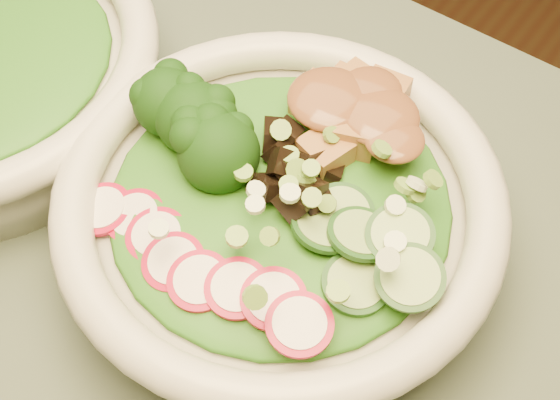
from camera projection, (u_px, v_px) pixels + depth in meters
The scene contains 9 objects.
salad_bowl at pixel (280, 218), 0.53m from camera, with size 0.30×0.30×0.08m.
lettuce_bed at pixel (280, 199), 0.51m from camera, with size 0.23×0.23×0.03m, color #216114.
broccoli_florets at pixel (197, 132), 0.52m from camera, with size 0.09×0.08×0.05m, color black, non-canonical shape.
radish_slices at pixel (207, 275), 0.47m from camera, with size 0.12×0.04×0.02m, color #AB0D2D, non-canonical shape.
cucumber_slices at pixel (371, 250), 0.47m from camera, with size 0.08×0.08×0.04m, color #94BF6A, non-canonical shape.
mushroom_heap at pixel (293, 172), 0.50m from camera, with size 0.08×0.08×0.04m, color black, non-canonical shape.
tofu_cubes at pixel (348, 123), 0.53m from camera, with size 0.10×0.07×0.04m, color #A67537, non-canonical shape.
peanut_sauce at pixel (349, 109), 0.52m from camera, with size 0.08×0.06×0.02m, color brown.
scallion_garnish at pixel (280, 174), 0.49m from camera, with size 0.21×0.21×0.03m, color #72A239, non-canonical shape.
Camera 1 is at (0.01, -0.12, 1.24)m, focal length 50.00 mm.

